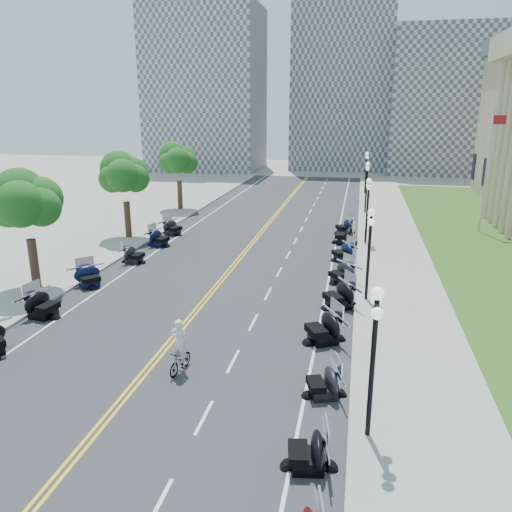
# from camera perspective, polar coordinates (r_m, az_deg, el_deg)

# --- Properties ---
(ground) EXTENTS (160.00, 160.00, 0.00)m
(ground) POSITION_cam_1_polar(r_m,az_deg,el_deg) (25.40, -7.45, -6.93)
(ground) COLOR gray
(road) EXTENTS (16.00, 90.00, 0.01)m
(road) POSITION_cam_1_polar(r_m,az_deg,el_deg) (34.42, -2.06, -0.47)
(road) COLOR #333335
(road) RESTS_ON ground
(centerline_yellow_a) EXTENTS (0.12, 90.00, 0.00)m
(centerline_yellow_a) POSITION_cam_1_polar(r_m,az_deg,el_deg) (34.44, -2.25, -0.45)
(centerline_yellow_a) COLOR yellow
(centerline_yellow_a) RESTS_ON road
(centerline_yellow_b) EXTENTS (0.12, 90.00, 0.00)m
(centerline_yellow_b) POSITION_cam_1_polar(r_m,az_deg,el_deg) (34.39, -1.87, -0.47)
(centerline_yellow_b) COLOR yellow
(centerline_yellow_b) RESTS_ON road
(edge_line_north) EXTENTS (0.12, 90.00, 0.00)m
(edge_line_north) POSITION_cam_1_polar(r_m,az_deg,el_deg) (33.53, 8.63, -1.10)
(edge_line_north) COLOR white
(edge_line_north) RESTS_ON road
(edge_line_south) EXTENTS (0.12, 90.00, 0.00)m
(edge_line_south) POSITION_cam_1_polar(r_m,az_deg,el_deg) (36.42, -11.89, 0.15)
(edge_line_south) COLOR white
(edge_line_south) RESTS_ON road
(lane_dash_3) EXTENTS (0.12, 2.00, 0.00)m
(lane_dash_3) POSITION_cam_1_polar(r_m,az_deg,el_deg) (14.89, -11.11, -26.19)
(lane_dash_3) COLOR white
(lane_dash_3) RESTS_ON road
(lane_dash_4) EXTENTS (0.12, 2.00, 0.00)m
(lane_dash_4) POSITION_cam_1_polar(r_m,az_deg,el_deg) (17.82, -5.96, -17.85)
(lane_dash_4) COLOR white
(lane_dash_4) RESTS_ON road
(lane_dash_5) EXTENTS (0.12, 2.00, 0.00)m
(lane_dash_5) POSITION_cam_1_polar(r_m,az_deg,el_deg) (21.10, -2.63, -11.90)
(lane_dash_5) COLOR white
(lane_dash_5) RESTS_ON road
(lane_dash_6) EXTENTS (0.12, 2.00, 0.00)m
(lane_dash_6) POSITION_cam_1_polar(r_m,az_deg,el_deg) (24.59, -0.32, -7.57)
(lane_dash_6) COLOR white
(lane_dash_6) RESTS_ON road
(lane_dash_7) EXTENTS (0.12, 2.00, 0.00)m
(lane_dash_7) POSITION_cam_1_polar(r_m,az_deg,el_deg) (28.22, 1.38, -4.32)
(lane_dash_7) COLOR white
(lane_dash_7) RESTS_ON road
(lane_dash_8) EXTENTS (0.12, 2.00, 0.00)m
(lane_dash_8) POSITION_cam_1_polar(r_m,az_deg,el_deg) (31.94, 2.68, -1.82)
(lane_dash_8) COLOR white
(lane_dash_8) RESTS_ON road
(lane_dash_9) EXTENTS (0.12, 2.00, 0.00)m
(lane_dash_9) POSITION_cam_1_polar(r_m,az_deg,el_deg) (35.72, 3.70, 0.15)
(lane_dash_9) COLOR white
(lane_dash_9) RESTS_ON road
(lane_dash_10) EXTENTS (0.12, 2.00, 0.00)m
(lane_dash_10) POSITION_cam_1_polar(r_m,az_deg,el_deg) (39.54, 4.52, 1.75)
(lane_dash_10) COLOR white
(lane_dash_10) RESTS_ON road
(lane_dash_11) EXTENTS (0.12, 2.00, 0.00)m
(lane_dash_11) POSITION_cam_1_polar(r_m,az_deg,el_deg) (43.40, 5.20, 3.06)
(lane_dash_11) COLOR white
(lane_dash_11) RESTS_ON road
(lane_dash_12) EXTENTS (0.12, 2.00, 0.00)m
(lane_dash_12) POSITION_cam_1_polar(r_m,az_deg,el_deg) (47.28, 5.77, 4.16)
(lane_dash_12) COLOR white
(lane_dash_12) RESTS_ON road
(lane_dash_13) EXTENTS (0.12, 2.00, 0.00)m
(lane_dash_13) POSITION_cam_1_polar(r_m,az_deg,el_deg) (51.17, 6.26, 5.09)
(lane_dash_13) COLOR white
(lane_dash_13) RESTS_ON road
(lane_dash_14) EXTENTS (0.12, 2.00, 0.00)m
(lane_dash_14) POSITION_cam_1_polar(r_m,az_deg,el_deg) (55.09, 6.67, 5.89)
(lane_dash_14) COLOR white
(lane_dash_14) RESTS_ON road
(lane_dash_15) EXTENTS (0.12, 2.00, 0.00)m
(lane_dash_15) POSITION_cam_1_polar(r_m,az_deg,el_deg) (59.01, 7.03, 6.58)
(lane_dash_15) COLOR white
(lane_dash_15) RESTS_ON road
(lane_dash_16) EXTENTS (0.12, 2.00, 0.00)m
(lane_dash_16) POSITION_cam_1_polar(r_m,az_deg,el_deg) (62.94, 7.35, 7.19)
(lane_dash_16) COLOR white
(lane_dash_16) RESTS_ON road
(lane_dash_17) EXTENTS (0.12, 2.00, 0.00)m
(lane_dash_17) POSITION_cam_1_polar(r_m,az_deg,el_deg) (66.88, 7.63, 7.72)
(lane_dash_17) COLOR white
(lane_dash_17) RESTS_ON road
(lane_dash_18) EXTENTS (0.12, 2.00, 0.00)m
(lane_dash_18) POSITION_cam_1_polar(r_m,az_deg,el_deg) (70.83, 7.88, 8.19)
(lane_dash_18) COLOR white
(lane_dash_18) RESTS_ON road
(lane_dash_19) EXTENTS (0.12, 2.00, 0.00)m
(lane_dash_19) POSITION_cam_1_polar(r_m,az_deg,el_deg) (74.79, 8.11, 8.62)
(lane_dash_19) COLOR white
(lane_dash_19) RESTS_ON road
(sidewalk_north) EXTENTS (5.00, 90.00, 0.15)m
(sidewalk_north) POSITION_cam_1_polar(r_m,az_deg,el_deg) (33.58, 15.63, -1.40)
(sidewalk_north) COLOR #9E9991
(sidewalk_north) RESTS_ON ground
(sidewalk_south) EXTENTS (5.00, 90.00, 0.15)m
(sidewalk_south) POSITION_cam_1_polar(r_m,az_deg,el_deg) (38.20, -17.55, 0.58)
(sidewalk_south) COLOR #9E9991
(sidewalk_south) RESTS_ON ground
(lawn) EXTENTS (9.00, 60.00, 0.10)m
(lawn) POSITION_cam_1_polar(r_m,az_deg,el_deg) (42.29, 24.48, 1.32)
(lawn) COLOR #356023
(lawn) RESTS_ON ground
(distant_block_a) EXTENTS (18.00, 14.00, 26.00)m
(distant_block_a) POSITION_cam_1_polar(r_m,az_deg,el_deg) (87.91, -5.70, 18.34)
(distant_block_a) COLOR gray
(distant_block_a) RESTS_ON ground
(distant_block_b) EXTENTS (16.00, 12.00, 30.00)m
(distant_block_b) POSITION_cam_1_polar(r_m,az_deg,el_deg) (90.18, 9.79, 19.42)
(distant_block_b) COLOR gray
(distant_block_b) RESTS_ON ground
(distant_block_c) EXTENTS (20.00, 14.00, 22.00)m
(distant_block_c) POSITION_cam_1_polar(r_m,az_deg,el_deg) (88.10, 21.82, 15.99)
(distant_block_c) COLOR gray
(distant_block_c) RESTS_ON ground
(street_lamp_1) EXTENTS (0.50, 1.20, 4.90)m
(street_lamp_1) POSITION_cam_1_polar(r_m,az_deg,el_deg) (15.83, 13.16, -12.00)
(street_lamp_1) COLOR black
(street_lamp_1) RESTS_ON sidewalk_north
(street_lamp_2) EXTENTS (0.50, 1.20, 4.90)m
(street_lamp_2) POSITION_cam_1_polar(r_m,az_deg,el_deg) (27.01, 12.76, 0.09)
(street_lamp_2) COLOR black
(street_lamp_2) RESTS_ON sidewalk_north
(street_lamp_3) EXTENTS (0.50, 1.20, 4.90)m
(street_lamp_3) POSITION_cam_1_polar(r_m,az_deg,el_deg) (38.69, 12.59, 5.01)
(street_lamp_3) COLOR black
(street_lamp_3) RESTS_ON sidewalk_north
(street_lamp_4) EXTENTS (0.50, 1.20, 4.90)m
(street_lamp_4) POSITION_cam_1_polar(r_m,az_deg,el_deg) (50.52, 12.51, 7.63)
(street_lamp_4) COLOR black
(street_lamp_4) RESTS_ON sidewalk_north
(street_lamp_5) EXTENTS (0.50, 1.20, 4.90)m
(street_lamp_5) POSITION_cam_1_polar(r_m,az_deg,el_deg) (62.41, 12.45, 9.26)
(street_lamp_5) COLOR black
(street_lamp_5) RESTS_ON sidewalk_north
(flagpole) EXTENTS (1.10, 0.20, 10.00)m
(flagpole) POSITION_cam_1_polar(r_m,az_deg,el_deg) (45.39, 24.80, 8.62)
(flagpole) COLOR silver
(flagpole) RESTS_ON ground
(tree_2) EXTENTS (4.80, 4.80, 9.20)m
(tree_2) POSITION_cam_1_polar(r_m,az_deg,el_deg) (30.37, -24.72, 4.95)
(tree_2) COLOR #235619
(tree_2) RESTS_ON sidewalk_south
(tree_3) EXTENTS (4.80, 4.80, 9.20)m
(tree_3) POSITION_cam_1_polar(r_m,az_deg,el_deg) (40.51, -14.77, 8.45)
(tree_3) COLOR #235619
(tree_3) RESTS_ON sidewalk_south
(tree_4) EXTENTS (4.80, 4.80, 9.20)m
(tree_4) POSITION_cam_1_polar(r_m,az_deg,el_deg) (51.46, -8.84, 10.40)
(tree_4) COLOR #235619
(tree_4) RESTS_ON sidewalk_south
(motorcycle_n_3) EXTENTS (2.06, 2.06, 1.25)m
(motorcycle_n_3) POSITION_cam_1_polar(r_m,az_deg,el_deg) (15.45, 5.98, -21.13)
(motorcycle_n_3) COLOR black
(motorcycle_n_3) RESTS_ON road
(motorcycle_n_4) EXTENTS (2.23, 2.23, 1.24)m
(motorcycle_n_4) POSITION_cam_1_polar(r_m,az_deg,el_deg) (18.68, 7.74, -13.96)
(motorcycle_n_4) COLOR black
(motorcycle_n_4) RESTS_ON road
(motorcycle_n_5) EXTENTS (2.95, 2.95, 1.52)m
(motorcycle_n_5) POSITION_cam_1_polar(r_m,az_deg,el_deg) (22.53, 7.73, -7.99)
(motorcycle_n_5) COLOR black
(motorcycle_n_5) RESTS_ON road
(motorcycle_n_6) EXTENTS (2.99, 2.99, 1.53)m
(motorcycle_n_6) POSITION_cam_1_polar(r_m,az_deg,el_deg) (26.38, 9.49, -4.33)
(motorcycle_n_6) COLOR black
(motorcycle_n_6) RESTS_ON road
(motorcycle_n_7) EXTENTS (2.76, 2.76, 1.37)m
(motorcycle_n_7) POSITION_cam_1_polar(r_m,az_deg,el_deg) (30.20, 9.78, -1.81)
(motorcycle_n_7) COLOR black
(motorcycle_n_7) RESTS_ON road
(motorcycle_n_8) EXTENTS (2.65, 2.65, 1.36)m
(motorcycle_n_8) POSITION_cam_1_polar(r_m,az_deg,el_deg) (34.64, 9.91, 0.56)
(motorcycle_n_8) COLOR black
(motorcycle_n_8) RESTS_ON road
(motorcycle_n_9) EXTENTS (2.29, 2.29, 1.55)m
(motorcycle_n_9) POSITION_cam_1_polar(r_m,az_deg,el_deg) (39.00, 10.11, 2.49)
(motorcycle_n_9) COLOR black
(motorcycle_n_9) RESTS_ON road
(motorcycle_n_10) EXTENTS (2.53, 2.53, 1.34)m
(motorcycle_n_10) POSITION_cam_1_polar(r_m,az_deg,el_deg) (42.26, 10.07, 3.43)
(motorcycle_n_10) COLOR black
(motorcycle_n_10) RESTS_ON road
(motorcycle_s_5) EXTENTS (2.35, 2.35, 1.45)m
(motorcycle_s_5) POSITION_cam_1_polar(r_m,az_deg,el_deg) (27.11, -23.24, -5.01)
(motorcycle_s_5) COLOR black
(motorcycle_s_5) RESTS_ON road
(motorcycle_s_6) EXTENTS (2.74, 2.74, 1.36)m
(motorcycle_s_6) POSITION_cam_1_polar(r_m,az_deg,el_deg) (30.71, -18.58, -2.14)
(motorcycle_s_6) COLOR black
(motorcycle_s_6) RESTS_ON road
(motorcycle_s_7) EXTENTS (1.94, 1.94, 1.29)m
(motorcycle_s_7) POSITION_cam_1_polar(r_m,az_deg,el_deg) (34.61, -13.80, 0.25)
(motorcycle_s_7) COLOR black
(motorcycle_s_7) RESTS_ON road
(motorcycle_s_8) EXTENTS (2.33, 2.33, 1.39)m
(motorcycle_s_8) POSITION_cam_1_polar(r_m,az_deg,el_deg) (38.43, -11.04, 2.11)
(motorcycle_s_8) COLOR black
(motorcycle_s_8) RESTS_ON road
(motorcycle_s_9) EXTENTS (2.57, 2.57, 1.37)m
(motorcycle_s_9) POSITION_cam_1_polar(r_m,az_deg,el_deg) (41.80, -9.52, 3.33)
(motorcycle_s_9) COLOR black
(motorcycle_s_9) RESTS_ON road
(bicycle) EXTENTS (0.73, 1.63, 0.95)m
(bicycle) POSITION_cam_1_polar(r_m,az_deg,el_deg) (20.33, -8.65, -11.78)
(bicycle) COLOR #A51414
(bicycle) RESTS_ON road
(cyclist_rider) EXTENTS (0.69, 0.46, 1.90)m
(cyclist_rider) POSITION_cam_1_polar(r_m,az_deg,el_deg) (19.70, -8.83, -8.11)
(cyclist_rider) COLOR silver
(cyclist_rider) RESTS_ON bicycle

